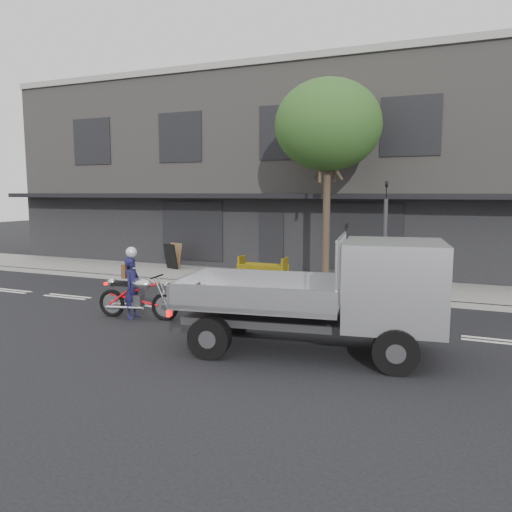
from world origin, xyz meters
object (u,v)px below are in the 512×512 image
object	(u,v)px
street_tree	(328,126)
construction_barrier	(260,270)
rider	(133,288)
sandwich_board	(171,256)
flatbed_ute	(368,288)
traffic_light_pole	(385,245)
motorcycle	(138,296)

from	to	relation	value
street_tree	construction_barrier	bearing A→B (deg)	-161.02
rider	construction_barrier	xyz separation A→B (m)	(1.51, 4.84, -0.16)
street_tree	construction_barrier	distance (m)	5.13
construction_barrier	sandwich_board	size ratio (longest dim) A/B	1.64
flatbed_ute	street_tree	bearing A→B (deg)	103.17
rider	construction_barrier	bearing A→B (deg)	-24.41
rider	traffic_light_pole	bearing A→B (deg)	-56.83
rider	sandwich_board	distance (m)	7.18
street_tree	rider	distance (m)	7.97
traffic_light_pole	sandwich_board	world-z (taller)	traffic_light_pole
traffic_light_pole	sandwich_board	bearing A→B (deg)	167.97
motorcycle	rider	world-z (taller)	rider
flatbed_ute	motorcycle	bearing A→B (deg)	164.83
street_tree	sandwich_board	distance (m)	8.08
sandwich_board	construction_barrier	bearing A→B (deg)	-2.76
rider	construction_barrier	distance (m)	5.08
traffic_light_pole	rider	world-z (taller)	traffic_light_pole
motorcycle	sandwich_board	world-z (taller)	sandwich_board
motorcycle	construction_barrier	bearing A→B (deg)	67.23
motorcycle	flatbed_ute	bearing A→B (deg)	-13.67
street_tree	flatbed_ute	world-z (taller)	street_tree
traffic_light_pole	construction_barrier	bearing A→B (deg)	177.87
street_tree	traffic_light_pole	world-z (taller)	street_tree
rider	sandwich_board	bearing A→B (deg)	17.72
motorcycle	flatbed_ute	size ratio (longest dim) A/B	0.41
sandwich_board	motorcycle	bearing A→B (deg)	-46.60
flatbed_ute	sandwich_board	world-z (taller)	flatbed_ute
traffic_light_pole	construction_barrier	size ratio (longest dim) A/B	2.10
traffic_light_pole	street_tree	bearing A→B (deg)	156.97
construction_barrier	rider	bearing A→B (deg)	-107.36
flatbed_ute	sandwich_board	bearing A→B (deg)	132.90
construction_barrier	sandwich_board	distance (m)	4.82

